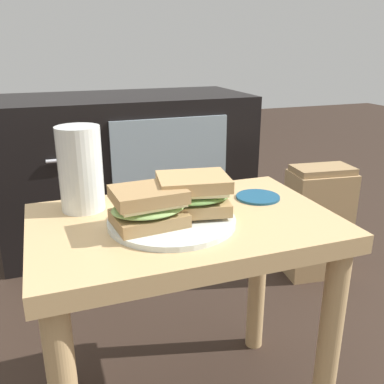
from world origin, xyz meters
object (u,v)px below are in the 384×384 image
object	(u,v)px
sandwich_back	(193,193)
paper_bag	(317,222)
tv_cabinet	(127,169)
plate	(172,221)
coaster	(258,197)
sandwich_front	(149,206)
beer_glass	(81,171)

from	to	relation	value
sandwich_back	paper_bag	size ratio (longest dim) A/B	0.39
tv_cabinet	paper_bag	distance (m)	0.77
plate	coaster	world-z (taller)	plate
plate	sandwich_back	world-z (taller)	sandwich_back
sandwich_back	coaster	size ratio (longest dim) A/B	1.68
plate	tv_cabinet	bearing A→B (deg)	83.71
plate	sandwich_front	xyz separation A→B (m)	(-0.04, -0.01, 0.04)
beer_glass	coaster	xyz separation A→B (m)	(0.35, -0.06, -0.07)
plate	beer_glass	distance (m)	0.20
tv_cabinet	beer_glass	distance (m)	0.91
tv_cabinet	paper_bag	size ratio (longest dim) A/B	2.46
paper_bag	tv_cabinet	bearing A→B (deg)	135.56
sandwich_front	paper_bag	world-z (taller)	sandwich_front
beer_glass	sandwich_front	bearing A→B (deg)	-55.13
tv_cabinet	coaster	size ratio (longest dim) A/B	10.51
beer_glass	coaster	distance (m)	0.36
plate	coaster	size ratio (longest dim) A/B	2.53
tv_cabinet	plate	size ratio (longest dim) A/B	4.15
sandwich_front	beer_glass	world-z (taller)	beer_glass
sandwich_back	coaster	xyz separation A→B (m)	(0.17, 0.06, -0.05)
coaster	plate	bearing A→B (deg)	-162.57
sandwich_front	paper_bag	bearing A→B (deg)	32.49
tv_cabinet	paper_bag	bearing A→B (deg)	-44.44
sandwich_front	sandwich_back	world-z (taller)	sandwich_back
sandwich_front	plate	bearing A→B (deg)	12.86
coaster	beer_glass	bearing A→B (deg)	169.93
beer_glass	paper_bag	size ratio (longest dim) A/B	0.42
paper_bag	beer_glass	bearing A→B (deg)	-159.01
tv_cabinet	sandwich_front	bearing A→B (deg)	-98.80
tv_cabinet	beer_glass	size ratio (longest dim) A/B	5.87
tv_cabinet	sandwich_front	world-z (taller)	tv_cabinet
tv_cabinet	sandwich_front	size ratio (longest dim) A/B	6.85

